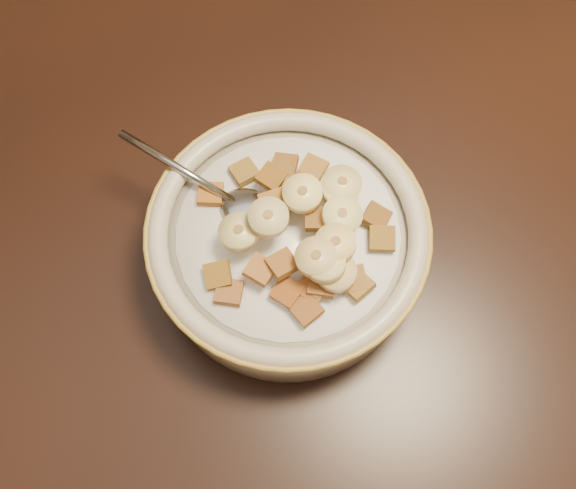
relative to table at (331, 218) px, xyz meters
name	(u,v)px	position (x,y,z in m)	size (l,w,h in m)	color
floor	(307,386)	(0.00, 0.00, -0.78)	(4.00, 4.50, 0.10)	#422816
table	(331,218)	(0.00, 0.00, 0.00)	(1.40, 0.90, 0.04)	black
chair	(142,52)	(-0.05, 0.53, -0.30)	(0.38, 0.38, 0.86)	black
cereal_bowl	(288,246)	(-0.06, -0.03, 0.05)	(0.22, 0.22, 0.05)	#B4AA90
milk	(288,233)	(-0.06, -0.03, 0.07)	(0.18, 0.18, 0.00)	white
spoon	(251,211)	(-0.08, 0.00, 0.08)	(0.04, 0.05, 0.01)	#9398A3
cereal_square_0	(292,194)	(-0.04, -0.01, 0.09)	(0.02, 0.02, 0.01)	brown
cereal_square_1	(301,187)	(-0.03, 0.00, 0.09)	(0.02, 0.02, 0.01)	brown
cereal_square_2	(283,264)	(-0.08, -0.05, 0.09)	(0.02, 0.02, 0.01)	#995C26
cereal_square_3	(382,239)	(0.00, -0.07, 0.08)	(0.02, 0.02, 0.01)	brown
cereal_square_4	(353,279)	(-0.03, -0.09, 0.08)	(0.02, 0.02, 0.01)	olive
cereal_square_5	(229,292)	(-0.12, -0.05, 0.08)	(0.02, 0.02, 0.01)	#9E5C2B
cereal_square_6	(280,173)	(-0.04, 0.02, 0.08)	(0.02, 0.02, 0.01)	brown
cereal_square_7	(260,270)	(-0.09, -0.05, 0.09)	(0.02, 0.02, 0.01)	brown
cereal_square_8	(318,219)	(-0.04, -0.03, 0.09)	(0.02, 0.02, 0.01)	brown
cereal_square_9	(305,191)	(-0.03, -0.01, 0.09)	(0.02, 0.02, 0.01)	#915B23
cereal_square_10	(306,309)	(-0.08, -0.09, 0.08)	(0.02, 0.02, 0.01)	#603211
cereal_square_11	(377,217)	(0.01, -0.05, 0.08)	(0.02, 0.02, 0.01)	brown
cereal_square_12	(210,194)	(-0.10, 0.03, 0.08)	(0.02, 0.02, 0.01)	brown
cereal_square_13	(321,284)	(-0.06, -0.08, 0.08)	(0.02, 0.02, 0.01)	brown
cereal_square_14	(285,165)	(-0.03, 0.03, 0.08)	(0.02, 0.02, 0.01)	brown
cereal_square_15	(313,168)	(-0.01, 0.01, 0.08)	(0.02, 0.02, 0.01)	brown
cereal_square_16	(244,172)	(-0.07, 0.04, 0.08)	(0.02, 0.02, 0.01)	olive
cereal_square_17	(312,287)	(-0.06, -0.08, 0.08)	(0.02, 0.02, 0.01)	brown
cereal_square_18	(273,203)	(-0.06, -0.01, 0.09)	(0.02, 0.02, 0.01)	brown
cereal_square_19	(322,284)	(-0.06, -0.08, 0.08)	(0.02, 0.02, 0.01)	olive
cereal_square_20	(358,285)	(-0.03, -0.09, 0.08)	(0.02, 0.02, 0.01)	brown
cereal_square_21	(287,292)	(-0.08, -0.07, 0.08)	(0.02, 0.02, 0.01)	brown
cereal_square_22	(271,177)	(-0.05, 0.02, 0.09)	(0.02, 0.02, 0.01)	brown
cereal_square_23	(218,275)	(-0.12, -0.04, 0.08)	(0.02, 0.02, 0.01)	brown
banana_slice_0	(239,232)	(-0.10, -0.02, 0.10)	(0.03, 0.03, 0.01)	#E7D47F
banana_slice_1	(342,216)	(-0.02, -0.04, 0.10)	(0.03, 0.03, 0.01)	beige
banana_slice_2	(316,257)	(-0.05, -0.07, 0.10)	(0.03, 0.03, 0.01)	tan
banana_slice_3	(340,190)	(-0.01, -0.02, 0.09)	(0.03, 0.03, 0.01)	beige
banana_slice_4	(268,217)	(-0.07, -0.02, 0.11)	(0.03, 0.03, 0.01)	#CEBB87
banana_slice_5	(325,263)	(-0.05, -0.07, 0.10)	(0.03, 0.03, 0.01)	#E1C988
banana_slice_6	(303,194)	(-0.04, -0.01, 0.10)	(0.03, 0.03, 0.01)	#F8DD7D
banana_slice_7	(342,184)	(-0.01, -0.02, 0.10)	(0.03, 0.03, 0.01)	#F8E9A0
banana_slice_8	(335,244)	(-0.04, -0.06, 0.10)	(0.03, 0.03, 0.01)	#E6D172
banana_slice_9	(336,272)	(-0.04, -0.08, 0.09)	(0.03, 0.03, 0.01)	tan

